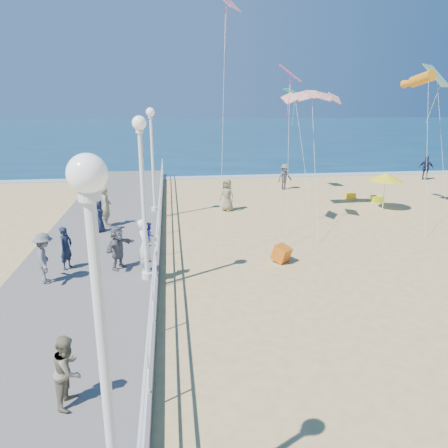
{
  "coord_description": "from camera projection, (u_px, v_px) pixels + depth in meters",
  "views": [
    {
      "loc": [
        -4.46,
        -13.79,
        6.31
      ],
      "look_at": [
        -2.5,
        2.0,
        1.6
      ],
      "focal_mm": 35.0,
      "sensor_mm": 36.0,
      "label": 1
    }
  ],
  "objects": [
    {
      "name": "lamp_post_near",
      "position": [
        101.0,
        326.0,
        5.21
      ],
      "size": [
        0.44,
        0.44,
        5.32
      ],
      "color": "white",
      "rests_on": "boardwalk"
    },
    {
      "name": "spectator_6",
      "position": [
        106.0,
        206.0,
        20.28
      ],
      "size": [
        0.48,
        0.71,
        1.88
      ],
      "primitive_type": "imported",
      "rotation": [
        0.0,
        0.0,
        1.62
      ],
      "color": "gray",
      "rests_on": "boardwalk"
    },
    {
      "name": "kite_diamond_green",
      "position": [
        294.0,
        93.0,
        27.47
      ],
      "size": [
        1.25,
        1.35,
        0.57
      ],
      "primitive_type": "cube",
      "rotation": [
        0.46,
        0.0,
        1.66
      ],
      "color": "#2AC686"
    },
    {
      "name": "box_kite",
      "position": [
        282.0,
        255.0,
        17.05
      ],
      "size": [
        0.88,
        0.9,
        0.74
      ],
      "primitive_type": "cube",
      "rotation": [
        0.31,
        0.0,
        0.72
      ],
      "color": "red",
      "rests_on": "ground"
    },
    {
      "name": "railing",
      "position": [
        155.0,
        254.0,
        14.49
      ],
      "size": [
        0.05,
        42.0,
        0.55
      ],
      "color": "white",
      "rests_on": "boardwalk"
    },
    {
      "name": "beach_chair_right",
      "position": [
        376.0,
        199.0,
        26.68
      ],
      "size": [
        0.55,
        0.55,
        0.4
      ],
      "primitive_type": "cube",
      "color": "#E4F219",
      "rests_on": "ground"
    },
    {
      "name": "spectator_4",
      "position": [
        99.0,
        216.0,
        19.47
      ],
      "size": [
        0.54,
        0.77,
        1.49
      ],
      "primitive_type": "imported",
      "rotation": [
        0.0,
        0.0,
        1.67
      ],
      "color": "#1B223C",
      "rests_on": "boardwalk"
    },
    {
      "name": "surf_line",
      "position": [
        227.0,
        177.0,
        34.94
      ],
      "size": [
        160.0,
        1.2,
        0.04
      ],
      "primitive_type": "cube",
      "color": "silver",
      "rests_on": "ground"
    },
    {
      "name": "lamp_post_far",
      "position": [
        152.0,
        149.0,
        22.34
      ],
      "size": [
        0.44,
        0.44,
        5.32
      ],
      "color": "white",
      "rests_on": "boardwalk"
    },
    {
      "name": "spectator_2",
      "position": [
        45.0,
        258.0,
        14.1
      ],
      "size": [
        0.86,
        1.21,
        1.69
      ],
      "primitive_type": "imported",
      "rotation": [
        0.0,
        0.0,
        1.8
      ],
      "color": "slate",
      "rests_on": "boardwalk"
    },
    {
      "name": "spectator_1",
      "position": [
        68.0,
        370.0,
        8.53
      ],
      "size": [
        0.66,
        0.79,
        1.49
      ],
      "primitive_type": "imported",
      "rotation": [
        0.0,
        0.0,
        1.43
      ],
      "color": "#83795A",
      "rests_on": "boardwalk"
    },
    {
      "name": "beach_walker_a",
      "position": [
        285.0,
        177.0,
        30.11
      ],
      "size": [
        1.32,
        1.08,
        1.79
      ],
      "primitive_type": "imported",
      "rotation": [
        0.0,
        0.0,
        0.42
      ],
      "color": "#56565B",
      "rests_on": "ground"
    },
    {
      "name": "ground",
      "position": [
        301.0,
        281.0,
        15.44
      ],
      "size": [
        160.0,
        160.0,
        0.0
      ],
      "primitive_type": "plane",
      "color": "tan",
      "rests_on": "ground"
    },
    {
      "name": "toddler_held",
      "position": [
        149.0,
        235.0,
        15.02
      ],
      "size": [
        0.41,
        0.49,
        0.88
      ],
      "primitive_type": "imported",
      "rotation": [
        0.0,
        0.0,
        1.38
      ],
      "color": "#343BC4",
      "rests_on": "boardwalk"
    },
    {
      "name": "kite_windsock",
      "position": [
        422.0,
        79.0,
        22.42
      ],
      "size": [
        0.97,
        2.45,
        1.03
      ],
      "primitive_type": "cylinder",
      "rotation": [
        1.36,
        0.0,
        0.17
      ],
      "color": "orange"
    },
    {
      "name": "woman_holding_toddler",
      "position": [
        145.0,
        246.0,
        14.96
      ],
      "size": [
        0.58,
        0.76,
        1.89
      ],
      "primitive_type": "imported",
      "rotation": [
        0.0,
        0.0,
        1.38
      ],
      "color": "white",
      "rests_on": "boardwalk"
    },
    {
      "name": "ocean",
      "position": [
        194.0,
        132.0,
        77.29
      ],
      "size": [
        160.0,
        90.0,
        0.05
      ],
      "primitive_type": "cube",
      "color": "#0D324F",
      "rests_on": "ground"
    },
    {
      "name": "kite_parafoil",
      "position": [
        312.0,
        94.0,
        22.63
      ],
      "size": [
        3.16,
        0.94,
        0.65
      ],
      "primitive_type": null,
      "rotation": [
        0.44,
        0.0,
        0.0
      ],
      "color": "red"
    },
    {
      "name": "spectator_0",
      "position": [
        66.0,
        248.0,
        15.28
      ],
      "size": [
        0.56,
        0.66,
        1.54
      ],
      "primitive_type": "imported",
      "rotation": [
        0.0,
        0.0,
        1.16
      ],
      "color": "#171F33",
      "rests_on": "boardwalk"
    },
    {
      "name": "kite_diamond_multi",
      "position": [
        437.0,
        76.0,
        24.32
      ],
      "size": [
        2.06,
        2.02,
        1.25
      ],
      "primitive_type": "cube",
      "rotation": [
        0.81,
        0.0,
        0.73
      ],
      "color": "blue"
    },
    {
      "name": "beach_chair_left",
      "position": [
        350.0,
        196.0,
        27.55
      ],
      "size": [
        0.55,
        0.55,
        0.4
      ],
      "primitive_type": "cube",
      "color": "yellow",
      "rests_on": "ground"
    },
    {
      "name": "beach_umbrella",
      "position": [
        386.0,
        177.0,
        24.43
      ],
      "size": [
        1.9,
        1.9,
        2.14
      ],
      "color": "white",
      "rests_on": "ground"
    },
    {
      "name": "kite_diamond_pink",
      "position": [
        290.0,
        73.0,
        19.29
      ],
      "size": [
        1.24,
        1.4,
        0.72
      ],
      "primitive_type": "cube",
      "rotation": [
        0.63,
        0.0,
        1.34
      ],
      "color": "#DF52AC"
    },
    {
      "name": "boardwalk",
      "position": [
        82.0,
        286.0,
        14.5
      ],
      "size": [
        5.0,
        44.0,
        0.4
      ],
      "primitive_type": "cube",
      "color": "slate",
      "rests_on": "ground"
    },
    {
      "name": "beach_walker_c",
      "position": [
        227.0,
        195.0,
        24.53
      ],
      "size": [
        1.04,
        1.02,
        1.81
      ],
      "primitive_type": "imported",
      "rotation": [
        0.0,
        0.0,
        -0.73
      ],
      "color": "#7C7856",
      "rests_on": "ground"
    },
    {
      "name": "beach_walker_b",
      "position": [
        426.0,
        168.0,
        33.65
      ],
      "size": [
        1.1,
        1.04,
        1.83
      ],
      "primitive_type": "imported",
      "rotation": [
        0.0,
        0.0,
        2.42
      ],
      "color": "#191E37",
      "rests_on": "ground"
    },
    {
      "name": "lamp_post_mid",
      "position": [
        142.0,
        182.0,
        13.77
      ],
      "size": [
        0.44,
        0.44,
        5.32
      ],
      "color": "white",
      "rests_on": "boardwalk"
    },
    {
      "name": "spectator_5",
      "position": [
        118.0,
        247.0,
        15.29
      ],
      "size": [
        1.16,
        1.48,
        1.57
      ],
      "primitive_type": "imported",
      "rotation": [
        0.0,
        0.0,
        1.01
      ],
      "color": "slate",
      "rests_on": "boardwalk"
    }
  ]
}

